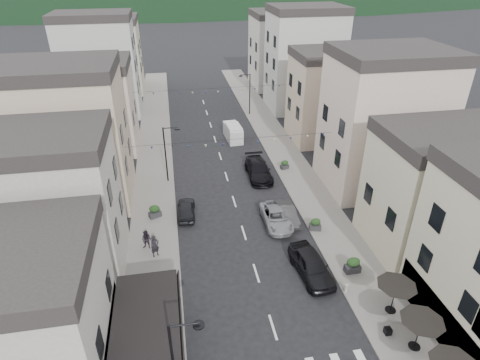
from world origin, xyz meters
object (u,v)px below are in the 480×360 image
(parked_car_e, at_px, (186,209))
(delivery_van, at_px, (233,132))
(parked_car_a, at_px, (311,265))
(parked_car_d, at_px, (258,170))
(parked_car_c, at_px, (276,217))
(pedestrian_a, at_px, (155,246))
(pedestrian_b, at_px, (147,240))
(parked_car_b, at_px, (287,213))

(parked_car_e, xyz_separation_m, delivery_van, (6.88, 16.06, 0.34))
(parked_car_a, height_order, parked_car_d, parked_car_a)
(parked_car_c, bearing_deg, pedestrian_a, -165.72)
(parked_car_a, distance_m, pedestrian_a, 11.88)
(parked_car_a, bearing_deg, parked_car_e, 126.62)
(delivery_van, bearing_deg, pedestrian_b, -120.81)
(parked_car_c, relative_size, pedestrian_b, 2.93)
(parked_car_c, height_order, pedestrian_a, pedestrian_a)
(parked_car_c, xyz_separation_m, delivery_van, (-0.72, 18.70, 0.32))
(delivery_van, distance_m, pedestrian_a, 23.39)
(parked_car_c, bearing_deg, pedestrian_b, -171.63)
(pedestrian_a, bearing_deg, parked_car_c, -13.18)
(parked_car_d, relative_size, pedestrian_a, 3.02)
(parked_car_d, height_order, pedestrian_a, pedestrian_a)
(parked_car_b, bearing_deg, delivery_van, 94.90)
(parked_car_b, distance_m, parked_car_d, 8.22)
(parked_car_d, distance_m, pedestrian_a, 15.45)
(delivery_van, relative_size, pedestrian_a, 2.34)
(parked_car_c, bearing_deg, delivery_van, 92.09)
(parked_car_e, bearing_deg, pedestrian_b, 55.88)
(parked_car_a, bearing_deg, parked_car_b, 82.75)
(parked_car_c, distance_m, pedestrian_b, 11.06)
(parked_car_b, xyz_separation_m, parked_car_d, (-0.75, 8.19, 0.16))
(parked_car_b, xyz_separation_m, pedestrian_b, (-12.00, -2.03, 0.29))
(parked_car_a, relative_size, parked_car_e, 1.29)
(parked_car_b, bearing_deg, pedestrian_a, -165.68)
(parked_car_a, relative_size, parked_car_d, 0.89)
(parked_car_e, relative_size, pedestrian_a, 2.09)
(parked_car_a, distance_m, pedestrian_b, 12.85)
(parked_car_a, bearing_deg, pedestrian_a, 154.48)
(parked_car_c, bearing_deg, parked_car_e, 160.69)
(parked_car_c, xyz_separation_m, parked_car_d, (0.32, 8.59, 0.14))
(pedestrian_a, distance_m, pedestrian_b, 1.20)
(parked_car_a, xyz_separation_m, pedestrian_b, (-11.84, 4.99, 0.09))
(parked_car_c, relative_size, parked_car_d, 0.87)
(parked_car_a, distance_m, parked_car_b, 7.03)
(parked_car_c, height_order, pedestrian_b, pedestrian_b)
(parked_car_c, bearing_deg, parked_car_b, 20.43)
(parked_car_d, bearing_deg, parked_car_e, -142.43)
(pedestrian_a, bearing_deg, parked_car_e, 35.53)
(parked_car_b, bearing_deg, pedestrian_b, -171.07)
(parked_car_e, bearing_deg, parked_car_c, 164.59)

